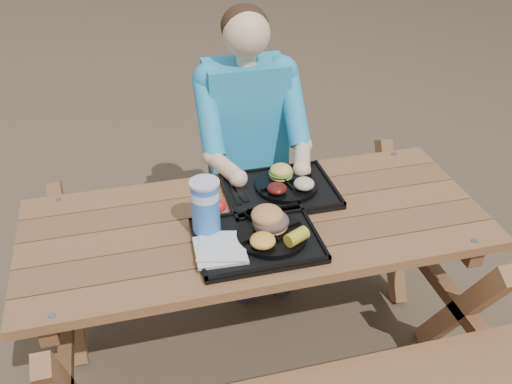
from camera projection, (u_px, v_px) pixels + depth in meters
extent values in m
plane|color=#999999|center=(256.00, 350.00, 2.63)|extent=(60.00, 60.00, 0.00)
cube|color=black|center=(257.00, 241.00, 2.09)|extent=(0.45, 0.35, 0.02)
cube|color=black|center=(280.00, 192.00, 2.37)|extent=(0.45, 0.35, 0.02)
cylinder|color=black|center=(272.00, 235.00, 2.09)|extent=(0.26, 0.26, 0.02)
cylinder|color=black|center=(286.00, 185.00, 2.37)|extent=(0.26, 0.26, 0.02)
cube|color=silver|center=(220.00, 249.00, 2.02)|extent=(0.19, 0.19, 0.02)
cylinder|color=blue|center=(206.00, 208.00, 2.07)|extent=(0.10, 0.10, 0.21)
cylinder|color=black|center=(252.00, 216.00, 2.18)|extent=(0.06, 0.06, 0.03)
cylinder|color=yellow|center=(261.00, 212.00, 2.20)|extent=(0.05, 0.05, 0.03)
ellipsoid|color=yellow|center=(263.00, 241.00, 2.01)|extent=(0.09, 0.09, 0.05)
cube|color=black|center=(240.00, 192.00, 2.34)|extent=(0.05, 0.15, 0.01)
ellipsoid|color=#511310|center=(277.00, 189.00, 2.30)|extent=(0.08, 0.08, 0.04)
ellipsoid|color=beige|center=(304.00, 184.00, 2.32)|extent=(0.08, 0.08, 0.05)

